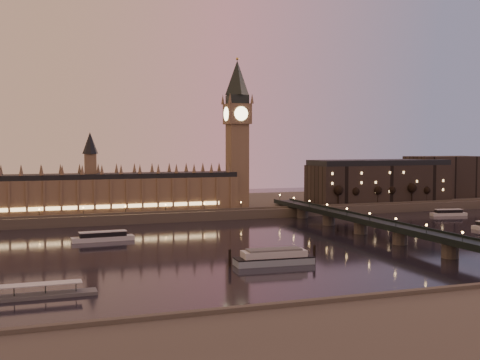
# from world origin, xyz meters

# --- Properties ---
(ground) EXTENTS (700.00, 700.00, 0.00)m
(ground) POSITION_xyz_m (0.00, 0.00, 0.00)
(ground) COLOR black
(ground) RESTS_ON ground
(far_embankment) EXTENTS (560.00, 130.00, 6.00)m
(far_embankment) POSITION_xyz_m (30.00, 165.00, 3.00)
(far_embankment) COLOR #423D35
(far_embankment) RESTS_ON ground
(palace_of_westminster) EXTENTS (180.00, 26.62, 52.00)m
(palace_of_westminster) POSITION_xyz_m (-40.12, 120.99, 21.71)
(palace_of_westminster) COLOR brown
(palace_of_westminster) RESTS_ON ground
(big_ben) EXTENTS (17.68, 17.68, 104.00)m
(big_ben) POSITION_xyz_m (53.99, 120.99, 63.95)
(big_ben) COLOR brown
(big_ben) RESTS_ON ground
(westminster_bridge) EXTENTS (13.20, 260.00, 15.30)m
(westminster_bridge) POSITION_xyz_m (91.61, 0.00, 5.52)
(westminster_bridge) COLOR black
(westminster_bridge) RESTS_ON ground
(city_block) EXTENTS (155.00, 45.00, 34.00)m
(city_block) POSITION_xyz_m (194.94, 130.93, 22.24)
(city_block) COLOR black
(city_block) RESTS_ON ground
(bare_tree_0) EXTENTS (6.28, 6.28, 12.76)m
(bare_tree_0) POSITION_xyz_m (128.12, 109.00, 15.53)
(bare_tree_0) COLOR black
(bare_tree_0) RESTS_ON ground
(bare_tree_1) EXTENTS (6.28, 6.28, 12.76)m
(bare_tree_1) POSITION_xyz_m (143.15, 109.00, 15.53)
(bare_tree_1) COLOR black
(bare_tree_1) RESTS_ON ground
(bare_tree_2) EXTENTS (6.28, 6.28, 12.76)m
(bare_tree_2) POSITION_xyz_m (158.18, 109.00, 15.53)
(bare_tree_2) COLOR black
(bare_tree_2) RESTS_ON ground
(bare_tree_3) EXTENTS (6.28, 6.28, 12.76)m
(bare_tree_3) POSITION_xyz_m (173.21, 109.00, 15.53)
(bare_tree_3) COLOR black
(bare_tree_3) RESTS_ON ground
(bare_tree_4) EXTENTS (6.28, 6.28, 12.76)m
(bare_tree_4) POSITION_xyz_m (188.23, 109.00, 15.53)
(bare_tree_4) COLOR black
(bare_tree_4) RESTS_ON ground
(bare_tree_5) EXTENTS (6.28, 6.28, 12.76)m
(bare_tree_5) POSITION_xyz_m (203.26, 109.00, 15.53)
(bare_tree_5) COLOR black
(bare_tree_5) RESTS_ON ground
(cruise_boat_a) EXTENTS (32.25, 8.41, 5.11)m
(cruise_boat_a) POSITION_xyz_m (-47.81, 41.35, 2.25)
(cruise_boat_a) COLOR silver
(cruise_boat_a) RESTS_ON ground
(cruise_boat_b) EXTENTS (25.97, 10.81, 4.66)m
(cruise_boat_b) POSITION_xyz_m (193.89, 71.68, 2.05)
(cruise_boat_b) COLOR silver
(cruise_boat_b) RESTS_ON ground
(moored_barge) EXTENTS (38.71, 11.37, 7.11)m
(moored_barge) POSITION_xyz_m (12.71, -44.26, 3.00)
(moored_barge) COLOR #879CAC
(moored_barge) RESTS_ON ground
(pontoon_pier) EXTENTS (40.98, 6.83, 10.93)m
(pontoon_pier) POSITION_xyz_m (-83.32, -68.37, 1.18)
(pontoon_pier) COLOR #595B5E
(pontoon_pier) RESTS_ON ground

